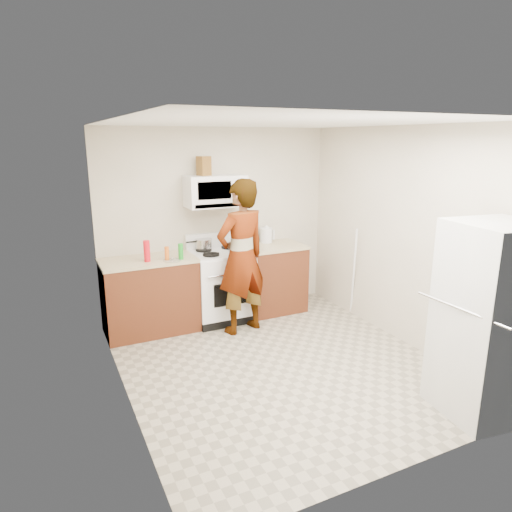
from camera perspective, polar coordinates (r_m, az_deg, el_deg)
floor at (r=5.04m, az=3.13°, el=-13.35°), size 3.60×3.60×0.00m
back_wall at (r=6.19m, az=-4.73°, el=4.15°), size 3.20×0.02×2.50m
right_wall at (r=5.53m, az=17.92°, el=2.26°), size 0.02×3.60×2.50m
cabinet_left at (r=5.82m, az=-13.10°, el=-4.99°), size 1.12×0.62×0.90m
counter_left at (r=5.69m, az=-13.37°, el=-0.54°), size 1.14×0.64×0.03m
cabinet_right at (r=6.39m, az=2.10°, el=-2.87°), size 0.80×0.62×0.90m
counter_right at (r=6.26m, az=2.14°, el=1.21°), size 0.82×0.64×0.03m
gas_range at (r=6.06m, az=-4.41°, el=-3.52°), size 0.76×0.65×1.13m
microwave at (r=5.92m, az=-5.10°, el=8.08°), size 0.76×0.38×0.40m
person at (r=5.54m, az=-1.84°, el=-0.17°), size 0.78×0.61×1.90m
fridge at (r=4.38m, az=27.15°, el=-7.24°), size 0.79×0.79×1.70m
kettle at (r=6.41m, az=1.29°, el=2.61°), size 0.21×0.21×0.20m
jug at (r=5.86m, az=-6.54°, el=11.12°), size 0.17×0.17×0.24m
saucepan at (r=6.03m, az=-6.58°, el=1.54°), size 0.26×0.26×0.12m
tray at (r=5.91m, az=-2.13°, el=0.78°), size 0.28×0.22×0.05m
bottle_spray at (r=5.55m, az=-13.49°, el=0.61°), size 0.09×0.09×0.25m
bottle_hot_sauce at (r=5.57m, az=-11.08°, el=0.32°), size 0.07×0.07×0.16m
bottle_green_cap at (r=5.58m, az=-9.39°, el=0.57°), size 0.08×0.08×0.19m
pot_lid at (r=5.54m, az=-10.44°, el=-0.54°), size 0.25×0.25×0.01m
broom at (r=6.25m, az=12.12°, el=-1.96°), size 0.17×0.24×1.23m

